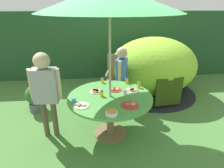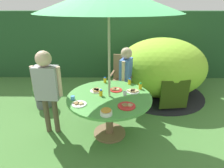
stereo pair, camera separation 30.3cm
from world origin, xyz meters
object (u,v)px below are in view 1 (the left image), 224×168
at_px(juice_bottle_far_left, 102,93).
at_px(juice_bottle_near_right, 102,80).
at_px(potted_plant, 36,97).
at_px(plate_near_left, 130,105).
at_px(dome_tent, 153,66).
at_px(child_in_grey_shirt, 45,86).
at_px(juice_bottle_mid_left, 127,81).
at_px(plate_center_front, 132,90).
at_px(cup_far, 125,93).
at_px(plate_front_edge, 82,106).
at_px(plate_mid_right, 115,90).
at_px(child_in_blue_shirt, 122,71).
at_px(juice_bottle_center_back, 139,85).
at_px(wooden_chair, 117,76).
at_px(garden_table, 110,104).
at_px(snack_bowl, 112,112).
at_px(cup_near, 74,100).
at_px(plate_far_right, 96,91).

bearing_deg(juice_bottle_far_left, juice_bottle_near_right, 86.02).
distance_m(potted_plant, plate_near_left, 2.16).
relative_size(dome_tent, juice_bottle_far_left, 22.20).
bearing_deg(potted_plant, child_in_grey_shirt, -62.11).
relative_size(juice_bottle_near_right, juice_bottle_mid_left, 0.96).
bearing_deg(plate_center_front, cup_far, -138.89).
bearing_deg(juice_bottle_far_left, plate_front_edge, -135.96).
bearing_deg(plate_mid_right, plate_near_left, -74.43).
xyz_separation_m(dome_tent, plate_mid_right, (-1.09, -1.39, 0.05)).
height_order(potted_plant, plate_center_front, plate_center_front).
bearing_deg(child_in_blue_shirt, juice_bottle_far_left, -7.54).
relative_size(juice_bottle_center_back, juice_bottle_mid_left, 1.02).
bearing_deg(wooden_chair, child_in_grey_shirt, -125.02).
relative_size(garden_table, cup_far, 21.23).
distance_m(snack_bowl, cup_near, 0.67).
distance_m(wooden_chair, juice_bottle_far_left, 1.29).
bearing_deg(juice_bottle_far_left, plate_near_left, -40.86).
xyz_separation_m(plate_mid_right, juice_bottle_far_left, (-0.24, -0.21, 0.04)).
xyz_separation_m(plate_center_front, plate_mid_right, (-0.28, 0.06, -0.00)).
xyz_separation_m(garden_table, wooden_chair, (0.26, 1.22, 0.00)).
height_order(garden_table, child_in_grey_shirt, child_in_grey_shirt).
bearing_deg(plate_front_edge, plate_mid_right, 42.90).
relative_size(plate_center_front, cup_near, 3.36).
bearing_deg(plate_mid_right, potted_plant, 155.52).
relative_size(garden_table, juice_bottle_far_left, 12.52).
bearing_deg(garden_table, cup_near, -166.99).
xyz_separation_m(wooden_chair, juice_bottle_far_left, (-0.40, -1.21, 0.18)).
relative_size(garden_table, plate_front_edge, 6.16).
xyz_separation_m(plate_center_front, juice_bottle_mid_left, (-0.03, 0.33, 0.04)).
xyz_separation_m(wooden_chair, plate_mid_right, (-0.16, -1.00, 0.14)).
height_order(potted_plant, snack_bowl, snack_bowl).
bearing_deg(juice_bottle_far_left, child_in_grey_shirt, 176.65).
bearing_deg(plate_far_right, child_in_grey_shirt, -171.08).
bearing_deg(plate_near_left, wooden_chair, 89.64).
xyz_separation_m(snack_bowl, plate_mid_right, (0.13, 0.77, -0.03)).
distance_m(plate_near_left, plate_far_right, 0.70).
height_order(plate_center_front, juice_bottle_far_left, juice_bottle_far_left).
xyz_separation_m(garden_table, child_in_blue_shirt, (0.31, 0.90, 0.25)).
height_order(plate_mid_right, juice_bottle_near_right, juice_bottle_near_right).
bearing_deg(wooden_chair, juice_bottle_far_left, -96.00).
bearing_deg(snack_bowl, plate_center_front, 59.70).
height_order(plate_near_left, juice_bottle_mid_left, juice_bottle_mid_left).
height_order(juice_bottle_near_right, cup_near, juice_bottle_near_right).
xyz_separation_m(wooden_chair, cup_far, (-0.02, -1.18, 0.16)).
bearing_deg(plate_front_edge, cup_far, 25.04).
xyz_separation_m(plate_center_front, plate_front_edge, (-0.82, -0.44, -0.00)).
height_order(child_in_blue_shirt, plate_far_right, child_in_blue_shirt).
relative_size(plate_center_front, juice_bottle_far_left, 1.98).
distance_m(child_in_grey_shirt, plate_center_front, 1.39).
bearing_deg(plate_near_left, plate_far_right, 133.22).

